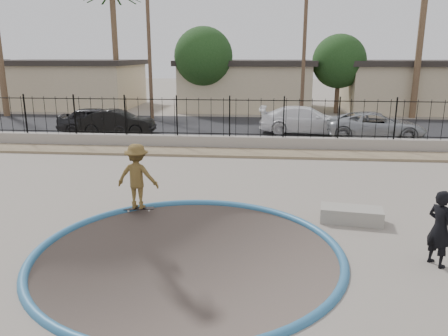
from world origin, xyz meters
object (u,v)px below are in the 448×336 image
Objects in this scene: car_c at (306,120)px; car_a at (98,120)px; car_d at (376,126)px; concrete_ledge at (351,215)px; skater at (137,180)px; car_b at (117,122)px; skateboard at (139,209)px; videographer at (440,228)px.

car_a is at bearing 97.85° from car_c.
concrete_ledge is at bearing 167.37° from car_d.
skater reaches higher than concrete_ledge.
skater is 0.42× the size of car_a.
car_b is 0.80× the size of car_c.
car_a is 1.14m from car_b.
concrete_ledge is 12.61m from car_d.
concrete_ledge is 16.89m from car_a.
car_d is at bearing -123.59° from skater.
car_b is (-10.50, 12.12, 0.51)m from concrete_ledge.
car_b reaches higher than skateboard.
skater is 1.12× the size of videographer.
car_c reaches higher than skateboard.
skateboard is at bearing 4.69° from skater.
concrete_ledge is at bearing -177.74° from car_c.
videographer is at bearing 174.94° from car_d.
car_a is 0.88× the size of car_d.
car_c is at bearing 57.15° from skateboard.
skater is at bearing -161.26° from car_b.
car_d reaches higher than car_b.
skater reaches higher than car_d.
car_a is 0.85× the size of car_c.
car_b reaches higher than concrete_ledge.
car_b is at bearing 10.23° from videographer.
car_b is 13.93m from car_d.
car_d reaches higher than concrete_ledge.
car_d is (3.52, -1.32, -0.05)m from car_c.
skater is at bearing -156.11° from car_a.
car_c is at bearing -109.13° from skater.
videographer is at bearing -172.95° from car_c.
car_c is (5.79, 13.12, -0.14)m from skater.
car_b is at bearing 99.09° from car_c.
concrete_ledge is 0.32× the size of car_d.
skateboard is at bearing -161.26° from car_b.
videographer reaches higher than concrete_ledge.
skater is 1.15× the size of concrete_ledge.
skateboard is 5.90m from concrete_ledge.
skateboard is 0.21× the size of car_b.
car_a is at bearing 133.54° from concrete_ledge.
videographer is 14.60m from car_d.
car_a is 1.07× the size of car_b.
car_c is 1.03× the size of car_d.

